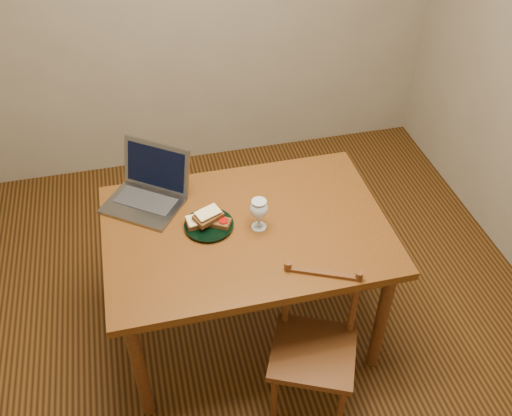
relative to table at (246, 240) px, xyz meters
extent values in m
cube|color=black|center=(0.05, 0.02, -0.66)|extent=(3.20, 3.20, 0.02)
cube|color=#47200B|center=(0.00, 0.00, 0.07)|extent=(1.30, 0.90, 0.04)
cylinder|color=#421D0D|center=(-0.57, -0.37, -0.30)|extent=(0.06, 0.06, 0.70)
cylinder|color=#421D0D|center=(0.57, -0.37, -0.30)|extent=(0.06, 0.06, 0.70)
cylinder|color=#421D0D|center=(-0.57, 0.37, -0.30)|extent=(0.06, 0.06, 0.70)
cylinder|color=#421D0D|center=(0.57, 0.37, -0.30)|extent=(0.06, 0.06, 0.70)
cube|color=#421D0D|center=(0.19, -0.49, -0.28)|extent=(0.48, 0.47, 0.04)
cube|color=#421D0D|center=(0.25, -0.36, 0.05)|extent=(0.28, 0.15, 0.11)
cylinder|color=black|center=(-0.17, 0.04, 0.10)|extent=(0.23, 0.23, 0.02)
cube|color=slate|center=(-0.45, 0.25, 0.09)|extent=(0.43, 0.40, 0.02)
cube|color=slate|center=(-0.36, 0.38, 0.22)|extent=(0.33, 0.27, 0.24)
cube|color=black|center=(-0.36, 0.38, 0.22)|extent=(0.28, 0.22, 0.19)
camera|label=1|loc=(-0.40, -1.86, 1.88)|focal=40.00mm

